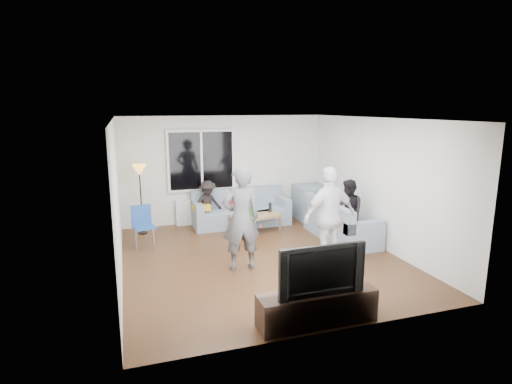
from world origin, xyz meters
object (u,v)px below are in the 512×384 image
object	(u,v)px
sofa_back_section	(241,208)
television	(318,268)
sofa_right_section	(341,220)
side_chair	(144,227)
tv_console	(317,308)
coffee_table	(256,223)
player_left	(241,218)
floor_lamp	(141,200)
spectator_right	(348,212)
spectator_back	(208,204)
player_right	(330,216)

from	to	relation	value
sofa_back_section	television	world-z (taller)	television
sofa_right_section	side_chair	bearing A→B (deg)	80.49
tv_console	coffee_table	bearing A→B (deg)	83.39
sofa_back_section	side_chair	world-z (taller)	side_chair
coffee_table	side_chair	world-z (taller)	side_chair
player_left	floor_lamp	bearing A→B (deg)	-58.23
tv_console	sofa_right_section	bearing A→B (deg)	55.98
spectator_right	spectator_back	distance (m)	3.26
sofa_back_section	floor_lamp	size ratio (longest dim) A/B	1.47
player_left	side_chair	bearing A→B (deg)	-45.11
coffee_table	tv_console	distance (m)	4.16
floor_lamp	player_left	world-z (taller)	player_left
side_chair	tv_console	world-z (taller)	side_chair
sofa_right_section	player_right	bearing A→B (deg)	142.54
tv_console	player_left	bearing A→B (deg)	101.66
side_chair	tv_console	distance (m)	4.26
side_chair	player_right	bearing A→B (deg)	-44.90
floor_lamp	player_left	size ratio (longest dim) A/B	0.85
spectator_right	tv_console	bearing A→B (deg)	-33.07
sofa_back_section	spectator_right	bearing A→B (deg)	-48.36
player_left	tv_console	xyz separation A→B (m)	(0.44, -2.11, -0.70)
floor_lamp	spectator_right	distance (m)	4.53
spectator_back	television	world-z (taller)	spectator_back
sofa_right_section	tv_console	bearing A→B (deg)	145.98
sofa_right_section	player_right	world-z (taller)	player_right
coffee_table	player_left	xyz separation A→B (m)	(-0.91, -2.02, 0.72)
floor_lamp	spectator_right	xyz separation A→B (m)	(4.07, -1.98, -0.11)
coffee_table	spectator_back	bearing A→B (deg)	145.40
spectator_right	television	world-z (taller)	spectator_right
coffee_table	spectator_back	xyz separation A→B (m)	(-0.97, 0.67, 0.36)
sofa_back_section	tv_console	xyz separation A→B (m)	(-0.32, -4.77, -0.20)
spectator_back	television	distance (m)	4.83
spectator_back	tv_console	xyz separation A→B (m)	(0.49, -4.80, -0.34)
sofa_right_section	floor_lamp	size ratio (longest dim) A/B	1.28
sofa_back_section	floor_lamp	bearing A→B (deg)	179.94
sofa_right_section	side_chair	distance (m)	4.13
floor_lamp	coffee_table	bearing A→B (deg)	-14.49
side_chair	player_left	distance (m)	2.32
sofa_back_section	television	xyz separation A→B (m)	(-0.32, -4.77, 0.35)
floor_lamp	tv_console	world-z (taller)	floor_lamp
player_right	tv_console	bearing A→B (deg)	51.12
sofa_back_section	floor_lamp	xyz separation A→B (m)	(-2.31, 0.00, 0.36)
spectator_right	spectator_back	world-z (taller)	spectator_right
spectator_right	spectator_back	size ratio (longest dim) A/B	1.20
spectator_back	tv_console	distance (m)	4.84
floor_lamp	spectator_right	size ratio (longest dim) A/B	1.16
side_chair	floor_lamp	world-z (taller)	floor_lamp
sofa_back_section	tv_console	world-z (taller)	sofa_back_section
player_left	television	xyz separation A→B (m)	(0.44, -2.11, -0.14)
sofa_right_section	coffee_table	bearing A→B (deg)	56.40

